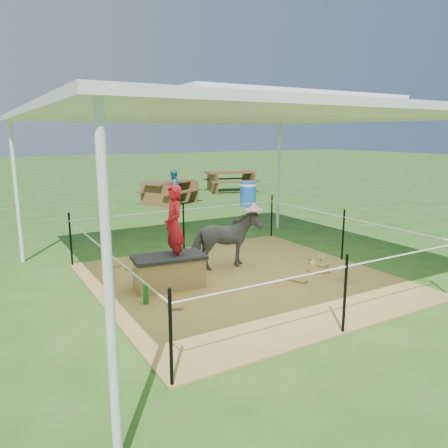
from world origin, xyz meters
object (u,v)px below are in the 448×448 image
foal (342,267)px  woman (174,219)px  trash_barrel (248,194)px  picnic_table_far (231,182)px  distant_person (173,188)px  straw_bale (169,273)px  picnic_table_near (170,192)px  green_bottle (146,294)px  pony (226,240)px

foal → woman: bearing=139.5°
trash_barrel → picnic_table_far: picnic_table_far is taller
distant_person → picnic_table_far: bearing=-172.8°
trash_barrel → picnic_table_far: 3.75m
foal → trash_barrel: bearing=52.0°
straw_bale → foal: bearing=-23.6°
woman → distant_person: (3.27, 7.42, -0.51)m
trash_barrel → picnic_table_near: bearing=137.5°
straw_bale → distant_person: distant_person is taller
green_bottle → straw_bale: bearing=39.3°
woman → pony: bearing=115.7°
pony → picnic_table_far: pony is taller
woman → picnic_table_near: (3.31, 7.84, -0.72)m
straw_bale → distant_person: 8.15m
pony → picnic_table_near: 7.76m
woman → foal: bearing=72.4°
trash_barrel → foal: bearing=-112.0°
foal → distant_person: (0.81, 8.53, 0.34)m
straw_bale → foal: 2.79m
straw_bale → woman: woman is taller
woman → distant_person: woman is taller
woman → green_bottle: woman is taller
woman → green_bottle: size_ratio=4.32×
straw_bale → picnic_table_near: 8.55m
picnic_table_near → distant_person: (-0.04, -0.42, 0.21)m
green_bottle → foal: foal is taller
woman → green_bottle: bearing=-48.5°
woman → foal: woman is taller
distant_person → straw_bale: bearing=42.4°
straw_bale → pony: size_ratio=0.85×
picnic_table_far → woman: bearing=-112.8°
trash_barrel → distant_person: 2.51m
woman → pony: woman is taller
foal → picnic_table_near: picnic_table_near is taller
foal → distant_person: 8.58m
straw_bale → pony: (1.25, 0.39, 0.28)m
green_bottle → pony: 2.02m
straw_bale → green_bottle: bearing=-140.7°
foal → trash_barrel: (2.87, 7.11, 0.16)m
foal → picnic_table_far: 11.42m
trash_barrel → pony: bearing=-126.7°
foal → picnic_table_near: (0.86, 8.95, 0.14)m
pony → distant_person: distant_person is taller
green_bottle → picnic_table_far: bearing=53.2°
picnic_table_near → foal: bearing=-121.3°
green_bottle → distant_person: distant_person is taller
green_bottle → foal: size_ratio=0.36×
picnic_table_near → green_bottle: bearing=-141.4°
pony → distant_person: 7.34m
straw_bale → pony: 1.34m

